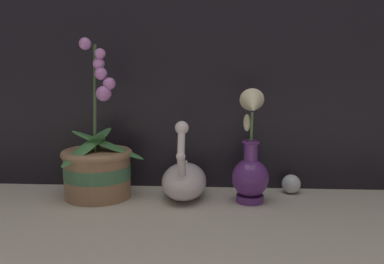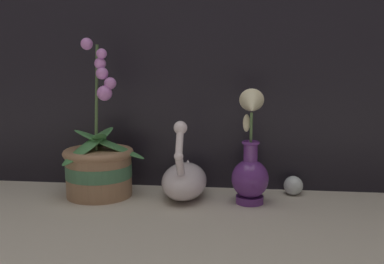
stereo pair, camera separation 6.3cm
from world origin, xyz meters
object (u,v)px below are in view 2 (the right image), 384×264
at_px(orchid_potted_plant, 99,165).
at_px(swan_figurine, 184,179).
at_px(glass_sphere, 293,185).
at_px(blue_vase, 250,165).

xyz_separation_m(orchid_potted_plant, swan_figurine, (0.23, 0.01, -0.03)).
distance_m(orchid_potted_plant, glass_sphere, 0.53).
bearing_deg(orchid_potted_plant, swan_figurine, 1.37).
xyz_separation_m(swan_figurine, blue_vase, (0.17, -0.03, 0.05)).
bearing_deg(glass_sphere, swan_figurine, -168.11).
height_order(orchid_potted_plant, glass_sphere, orchid_potted_plant).
distance_m(swan_figurine, glass_sphere, 0.30).
xyz_separation_m(swan_figurine, glass_sphere, (0.29, 0.06, -0.03)).
height_order(orchid_potted_plant, blue_vase, orchid_potted_plant).
distance_m(orchid_potted_plant, blue_vase, 0.40).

